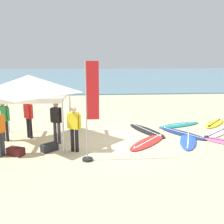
{
  "coord_description": "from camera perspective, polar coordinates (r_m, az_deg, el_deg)",
  "views": [
    {
      "loc": [
        -0.66,
        -10.26,
        3.61
      ],
      "look_at": [
        0.13,
        1.12,
        1.0
      ],
      "focal_mm": 41.85,
      "sensor_mm": 36.0,
      "label": 1
    }
  ],
  "objects": [
    {
      "name": "ground_plane",
      "position": [
        10.89,
        -0.28,
        -6.46
      ],
      "size": [
        80.0,
        80.0,
        0.0
      ],
      "primitive_type": "plane",
      "color": "beige"
    },
    {
      "name": "person_green",
      "position": [
        11.56,
        -22.56,
        -1.22
      ],
      "size": [
        0.53,
        0.32,
        1.71
      ],
      "color": "black",
      "rests_on": "ground"
    },
    {
      "name": "sea",
      "position": [
        40.45,
        -3.07,
        7.82
      ],
      "size": [
        80.0,
        36.0,
        0.1
      ],
      "primitive_type": "cube",
      "color": "#568499",
      "rests_on": "ground"
    },
    {
      "name": "canopy_tent",
      "position": [
        10.83,
        -17.56,
        5.81
      ],
      "size": [
        2.94,
        2.94,
        2.75
      ],
      "color": "#B7B7BC",
      "rests_on": "ground"
    },
    {
      "name": "surfboard_black",
      "position": [
        12.35,
        7.55,
        -4.04
      ],
      "size": [
        1.72,
        2.62,
        0.19
      ],
      "color": "black",
      "rests_on": "ground"
    },
    {
      "name": "person_black",
      "position": [
        10.65,
        -12.03,
        -1.65
      ],
      "size": [
        0.52,
        0.34,
        1.71
      ],
      "color": "#383842",
      "rests_on": "ground"
    },
    {
      "name": "surfboard_white",
      "position": [
        12.76,
        21.81,
        -4.32
      ],
      "size": [
        2.07,
        1.9,
        0.19
      ],
      "color": "white",
      "rests_on": "ground"
    },
    {
      "name": "person_red",
      "position": [
        11.62,
        -17.76,
        -0.76
      ],
      "size": [
        0.43,
        0.41,
        1.71
      ],
      "color": "black",
      "rests_on": "ground"
    },
    {
      "name": "surfboard_red",
      "position": [
        10.85,
        7.86,
        -6.46
      ],
      "size": [
        2.21,
        2.42,
        0.19
      ],
      "color": "red",
      "rests_on": "ground"
    },
    {
      "name": "banner_flag",
      "position": [
        8.62,
        -4.83,
        -0.81
      ],
      "size": [
        0.6,
        0.36,
        3.4
      ],
      "color": "#99999E",
      "rests_on": "ground"
    },
    {
      "name": "surfboard_yellow",
      "position": [
        14.47,
        21.48,
        -2.33
      ],
      "size": [
        1.9,
        2.03,
        0.19
      ],
      "color": "yellow",
      "rests_on": "ground"
    },
    {
      "name": "surfboard_navy",
      "position": [
        12.26,
        15.09,
        -4.51
      ],
      "size": [
        1.97,
        2.39,
        0.19
      ],
      "color": "navy",
      "rests_on": "ground"
    },
    {
      "name": "surfboard_blue",
      "position": [
        11.35,
        16.29,
        -6.0
      ],
      "size": [
        1.47,
        2.49,
        0.19
      ],
      "color": "blue",
      "rests_on": "ground"
    },
    {
      "name": "gear_bag_near_tent",
      "position": [
        10.08,
        -20.28,
        -8.08
      ],
      "size": [
        0.68,
        0.54,
        0.28
      ],
      "primitive_type": "cube",
      "rotation": [
        0.0,
        0.0,
        2.71
      ],
      "color": "#4C1919",
      "rests_on": "ground"
    },
    {
      "name": "surfboard_teal",
      "position": [
        13.61,
        14.38,
        -2.74
      ],
      "size": [
        2.52,
        1.49,
        0.19
      ],
      "color": "#19847F",
      "rests_on": "ground"
    },
    {
      "name": "gear_bag_by_pole",
      "position": [
        10.12,
        -13.51,
        -7.53
      ],
      "size": [
        0.67,
        0.63,
        0.28
      ],
      "primitive_type": "cube",
      "rotation": [
        0.0,
        0.0,
        0.7
      ],
      "color": "#232328",
      "rests_on": "ground"
    },
    {
      "name": "person_yellow",
      "position": [
        9.64,
        -8.27,
        -3.01
      ],
      "size": [
        0.52,
        0.33,
        1.71
      ],
      "color": "black",
      "rests_on": "ground"
    }
  ]
}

